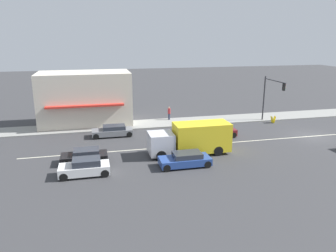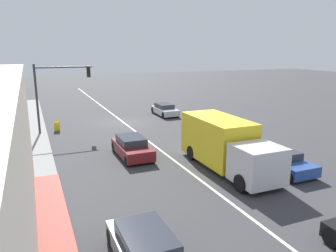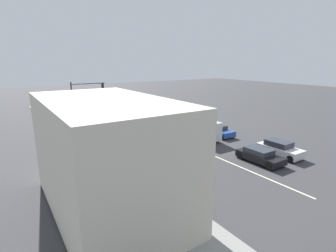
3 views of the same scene
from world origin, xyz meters
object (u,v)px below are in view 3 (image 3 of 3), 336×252
object	(u,v)px
coupe_blue	(216,130)
van_white	(280,149)
traffic_signal_main	(83,95)
sedan_maroon	(138,128)
suv_grey	(170,162)
pedestrian	(76,144)
warning_aframe_sign	(83,120)
delivery_truck	(190,123)
suv_black	(260,155)
sedan_silver	(145,108)

from	to	relation	value
coupe_blue	van_white	distance (m)	8.17
traffic_signal_main	sedan_maroon	world-z (taller)	traffic_signal_main
traffic_signal_main	van_white	xyz separation A→B (m)	(-11.12, 22.15, -3.25)
coupe_blue	suv_grey	bearing A→B (deg)	28.11
sedan_maroon	pedestrian	bearing A→B (deg)	22.97
pedestrian	suv_grey	xyz separation A→B (m)	(-5.28, 7.57, -0.42)
warning_aframe_sign	sedan_maroon	world-z (taller)	sedan_maroon
pedestrian	delivery_truck	bearing A→B (deg)	176.44
suv_black	pedestrian	bearing A→B (deg)	-39.93
warning_aframe_sign	coupe_blue	size ratio (longest dim) A/B	0.20
van_white	traffic_signal_main	bearing A→B (deg)	-63.33
van_white	pedestrian	bearing A→B (deg)	-34.23
pedestrian	suv_grey	size ratio (longest dim) A/B	0.39
pedestrian	coupe_blue	bearing A→B (deg)	171.69
suv_black	suv_grey	xyz separation A→B (m)	(7.20, -2.87, 0.00)
coupe_blue	sedan_silver	distance (m)	17.50
sedan_maroon	suv_grey	size ratio (longest dim) A/B	0.94
coupe_blue	suv_black	bearing A→B (deg)	71.18
van_white	sedan_silver	bearing A→B (deg)	-90.00
warning_aframe_sign	sedan_silver	world-z (taller)	sedan_silver
coupe_blue	suv_black	xyz separation A→B (m)	(2.80, 8.21, 0.00)
traffic_signal_main	coupe_blue	xyz separation A→B (m)	(-11.12, 13.98, -3.32)
coupe_blue	sedan_silver	xyz separation A→B (m)	(-0.00, -17.50, 0.01)
traffic_signal_main	van_white	world-z (taller)	traffic_signal_main
sedan_maroon	suv_black	world-z (taller)	sedan_maroon
warning_aframe_sign	sedan_maroon	size ratio (longest dim) A/B	0.21
pedestrian	van_white	distance (m)	18.49
sedan_maroon	suv_grey	xyz separation A→B (m)	(2.80, 11.00, -0.04)
warning_aframe_sign	suv_black	size ratio (longest dim) A/B	0.21
pedestrian	sedan_maroon	size ratio (longest dim) A/B	0.42
traffic_signal_main	sedan_maroon	xyz separation A→B (m)	(-3.92, 8.33, -3.27)
pedestrian	coupe_blue	xyz separation A→B (m)	(-15.28, 2.23, -0.42)
sedan_maroon	sedan_silver	xyz separation A→B (m)	(-7.20, -11.84, -0.04)
delivery_truck	coupe_blue	xyz separation A→B (m)	(-2.80, 1.45, -0.89)
delivery_truck	suv_black	xyz separation A→B (m)	(0.00, 9.67, -0.88)
pedestrian	warning_aframe_sign	distance (m)	13.14
van_white	suv_grey	size ratio (longest dim) A/B	0.90
warning_aframe_sign	van_white	bearing A→B (deg)	116.00
coupe_blue	van_white	bearing A→B (deg)	90.00
sedan_maroon	suv_grey	bearing A→B (deg)	75.72
traffic_signal_main	coupe_blue	world-z (taller)	traffic_signal_main
sedan_silver	suv_grey	size ratio (longest dim) A/B	0.92
coupe_blue	suv_black	size ratio (longest dim) A/B	1.09
traffic_signal_main	suv_grey	bearing A→B (deg)	93.33
suv_black	sedan_silver	xyz separation A→B (m)	(-2.80, -25.71, 0.01)
sedan_silver	van_white	world-z (taller)	van_white
pedestrian	sedan_maroon	world-z (taller)	pedestrian
traffic_signal_main	sedan_silver	world-z (taller)	traffic_signal_main
sedan_silver	pedestrian	bearing A→B (deg)	44.98
sedan_maroon	warning_aframe_sign	bearing A→B (deg)	-66.41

